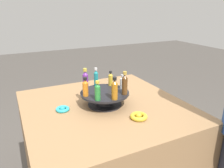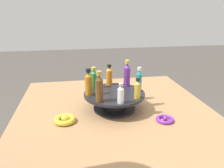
{
  "view_description": "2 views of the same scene",
  "coord_description": "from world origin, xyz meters",
  "px_view_note": "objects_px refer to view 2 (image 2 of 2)",
  "views": [
    {
      "loc": [
        -0.52,
        -1.17,
        1.36
      ],
      "look_at": [
        0.03,
        -0.03,
        0.91
      ],
      "focal_mm": 35.0,
      "sensor_mm": 36.0,
      "label": 1
    },
    {
      "loc": [
        1.01,
        -0.19,
        1.26
      ],
      "look_at": [
        0.02,
        -0.01,
        0.9
      ],
      "focal_mm": 35.0,
      "sensor_mm": 36.0,
      "label": 2
    }
  ],
  "objects_px": {
    "bottle_brown": "(99,88)",
    "ribbon_bow_gold": "(65,119)",
    "bottle_amber": "(89,83)",
    "ribbon_bow_teal": "(113,89)",
    "bottle_gold": "(137,89)",
    "bottle_clear": "(121,94)",
    "display_stand": "(114,99)",
    "ribbon_bow_purple": "(165,119)",
    "bottle_purple": "(127,74)",
    "bottle_green": "(94,79)",
    "bottle_orange": "(109,76)",
    "bottle_teal": "(139,80)"
  },
  "relations": [
    {
      "from": "display_stand",
      "to": "bottle_teal",
      "type": "relative_size",
      "value": 2.43
    },
    {
      "from": "bottle_brown",
      "to": "ribbon_bow_gold",
      "type": "xyz_separation_m",
      "value": [
        0.0,
        -0.16,
        -0.14
      ]
    },
    {
      "from": "display_stand",
      "to": "bottle_amber",
      "type": "bearing_deg",
      "value": -87.53
    },
    {
      "from": "bottle_brown",
      "to": "bottle_clear",
      "type": "xyz_separation_m",
      "value": [
        0.03,
        0.09,
        -0.02
      ]
    },
    {
      "from": "bottle_amber",
      "to": "ribbon_bow_gold",
      "type": "height_order",
      "value": "bottle_amber"
    },
    {
      "from": "bottle_green",
      "to": "ribbon_bow_gold",
      "type": "distance_m",
      "value": 0.27
    },
    {
      "from": "bottle_clear",
      "to": "ribbon_bow_gold",
      "type": "height_order",
      "value": "bottle_clear"
    },
    {
      "from": "bottle_amber",
      "to": "display_stand",
      "type": "bearing_deg",
      "value": 92.47
    },
    {
      "from": "display_stand",
      "to": "bottle_orange",
      "type": "bearing_deg",
      "value": -177.53
    },
    {
      "from": "bottle_gold",
      "to": "bottle_orange",
      "type": "distance_m",
      "value": 0.24
    },
    {
      "from": "bottle_brown",
      "to": "display_stand",
      "type": "bearing_deg",
      "value": 137.47
    },
    {
      "from": "bottle_amber",
      "to": "bottle_orange",
      "type": "bearing_deg",
      "value": 137.47
    },
    {
      "from": "ribbon_bow_gold",
      "to": "bottle_clear",
      "type": "bearing_deg",
      "value": 83.36
    },
    {
      "from": "bottle_green",
      "to": "bottle_gold",
      "type": "bearing_deg",
      "value": 47.47
    },
    {
      "from": "display_stand",
      "to": "bottle_amber",
      "type": "height_order",
      "value": "bottle_amber"
    },
    {
      "from": "bottle_amber",
      "to": "ribbon_bow_teal",
      "type": "distance_m",
      "value": 0.35
    },
    {
      "from": "bottle_green",
      "to": "ribbon_bow_purple",
      "type": "relative_size",
      "value": 1.41
    },
    {
      "from": "ribbon_bow_purple",
      "to": "bottle_teal",
      "type": "bearing_deg",
      "value": -154.59
    },
    {
      "from": "bottle_gold",
      "to": "bottle_brown",
      "type": "distance_m",
      "value": 0.18
    },
    {
      "from": "bottle_gold",
      "to": "bottle_purple",
      "type": "bearing_deg",
      "value": -177.53
    },
    {
      "from": "bottle_brown",
      "to": "bottle_orange",
      "type": "bearing_deg",
      "value": 159.97
    },
    {
      "from": "bottle_brown",
      "to": "ribbon_bow_gold",
      "type": "height_order",
      "value": "bottle_brown"
    },
    {
      "from": "display_stand",
      "to": "bottle_gold",
      "type": "xyz_separation_m",
      "value": [
        0.09,
        0.09,
        0.08
      ]
    },
    {
      "from": "bottle_orange",
      "to": "bottle_green",
      "type": "distance_m",
      "value": 0.1
    },
    {
      "from": "bottle_teal",
      "to": "ribbon_bow_gold",
      "type": "height_order",
      "value": "bottle_teal"
    },
    {
      "from": "ribbon_bow_purple",
      "to": "ribbon_bow_gold",
      "type": "relative_size",
      "value": 0.83
    },
    {
      "from": "bottle_green",
      "to": "ribbon_bow_gold",
      "type": "relative_size",
      "value": 1.18
    },
    {
      "from": "bottle_gold",
      "to": "bottle_clear",
      "type": "height_order",
      "value": "bottle_gold"
    },
    {
      "from": "bottle_purple",
      "to": "ribbon_bow_purple",
      "type": "distance_m",
      "value": 0.32
    },
    {
      "from": "bottle_amber",
      "to": "bottle_clear",
      "type": "distance_m",
      "value": 0.18
    },
    {
      "from": "ribbon_bow_gold",
      "to": "bottle_teal",
      "type": "bearing_deg",
      "value": 105.45
    },
    {
      "from": "bottle_amber",
      "to": "bottle_brown",
      "type": "distance_m",
      "value": 0.1
    },
    {
      "from": "bottle_clear",
      "to": "bottle_teal",
      "type": "bearing_deg",
      "value": 137.47
    },
    {
      "from": "bottle_purple",
      "to": "ribbon_bow_gold",
      "type": "relative_size",
      "value": 1.46
    },
    {
      "from": "display_stand",
      "to": "bottle_purple",
      "type": "bearing_deg",
      "value": 137.47
    },
    {
      "from": "bottle_teal",
      "to": "ribbon_bow_purple",
      "type": "distance_m",
      "value": 0.24
    },
    {
      "from": "display_stand",
      "to": "bottle_orange",
      "type": "distance_m",
      "value": 0.16
    },
    {
      "from": "bottle_clear",
      "to": "ribbon_bow_teal",
      "type": "relative_size",
      "value": 1.16
    },
    {
      "from": "bottle_orange",
      "to": "bottle_green",
      "type": "height_order",
      "value": "same"
    },
    {
      "from": "display_stand",
      "to": "bottle_green",
      "type": "distance_m",
      "value": 0.16
    },
    {
      "from": "bottle_gold",
      "to": "ribbon_bow_teal",
      "type": "xyz_separation_m",
      "value": [
        -0.35,
        -0.06,
        -0.13
      ]
    },
    {
      "from": "ribbon_bow_purple",
      "to": "ribbon_bow_teal",
      "type": "xyz_separation_m",
      "value": [
        -0.43,
        -0.17,
        0.0
      ]
    },
    {
      "from": "bottle_green",
      "to": "bottle_purple",
      "type": "bearing_deg",
      "value": 92.47
    },
    {
      "from": "bottle_clear",
      "to": "display_stand",
      "type": "bearing_deg",
      "value": -177.53
    },
    {
      "from": "bottle_clear",
      "to": "ribbon_bow_purple",
      "type": "distance_m",
      "value": 0.24
    },
    {
      "from": "bottle_orange",
      "to": "bottle_clear",
      "type": "xyz_separation_m",
      "value": [
        0.26,
        0.01,
        -0.01
      ]
    },
    {
      "from": "bottle_orange",
      "to": "bottle_green",
      "type": "bearing_deg",
      "value": -65.03
    },
    {
      "from": "bottle_purple",
      "to": "bottle_orange",
      "type": "relative_size",
      "value": 1.24
    },
    {
      "from": "bottle_orange",
      "to": "bottle_clear",
      "type": "height_order",
      "value": "bottle_orange"
    },
    {
      "from": "bottle_teal",
      "to": "bottle_orange",
      "type": "distance_m",
      "value": 0.18
    }
  ]
}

